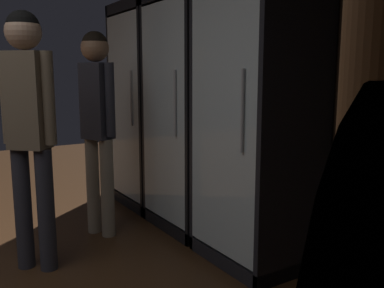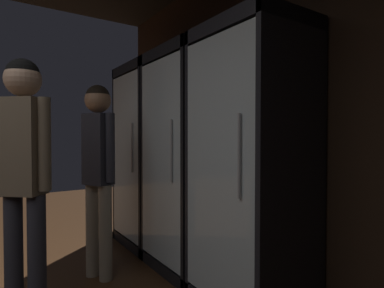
% 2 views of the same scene
% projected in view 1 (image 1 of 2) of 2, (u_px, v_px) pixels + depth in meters
% --- Properties ---
extents(wall_back, '(6.00, 0.06, 2.80)m').
position_uv_depth(wall_back, '(335.00, 60.00, 2.69)').
color(wall_back, black).
rests_on(wall_back, ground).
extents(cooler_far_left, '(0.77, 0.63, 1.99)m').
position_uv_depth(cooler_far_left, '(155.00, 109.00, 4.22)').
color(cooler_far_left, black).
rests_on(cooler_far_left, ground).
extents(cooler_left, '(0.77, 0.63, 1.99)m').
position_uv_depth(cooler_left, '(199.00, 114.00, 3.55)').
color(cooler_left, black).
rests_on(cooler_left, ground).
extents(cooler_center, '(0.77, 0.63, 1.99)m').
position_uv_depth(cooler_center, '(262.00, 124.00, 2.88)').
color(cooler_center, black).
rests_on(cooler_center, ground).
extents(shopper_near, '(0.33, 0.24, 1.64)m').
position_uv_depth(shopper_near, '(97.00, 111.00, 3.32)').
color(shopper_near, gray).
rests_on(shopper_near, ground).
extents(shopper_far, '(0.29, 0.29, 1.70)m').
position_uv_depth(shopper_far, '(28.00, 114.00, 2.69)').
color(shopper_far, '#2D2D38').
rests_on(shopper_far, ground).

